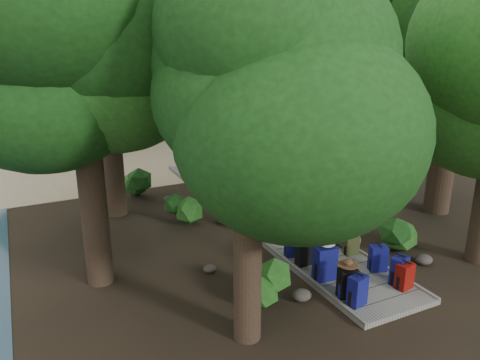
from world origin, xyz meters
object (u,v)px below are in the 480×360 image
duffel_right_khaki (346,239)px  duffel_right_black (322,229)px  backpack_left_a (358,289)px  kayak (105,153)px  backpack_right_a (405,275)px  lone_suitcase_on_sand (191,153)px  backpack_right_c (378,257)px  sun_lounger (215,137)px  backpack_right_d (351,244)px  suitcase_on_boardwalk (305,252)px  backpack_right_b (399,269)px  backpack_left_b (348,281)px  backpack_left_c (325,261)px  backpack_left_d (292,245)px

duffel_right_khaki → duffel_right_black: (-0.21, 0.75, 0.03)m
backpack_left_a → kayak: bearing=85.4°
backpack_right_a → lone_suitcase_on_sand: size_ratio=0.89×
duffel_right_khaki → lone_suitcase_on_sand: lone_suitcase_on_sand is taller
backpack_right_c → sun_lounger: backpack_right_c is taller
backpack_right_c → duffel_right_khaki: 1.33m
backpack_right_d → suitcase_on_boardwalk: size_ratio=0.82×
backpack_right_d → backpack_right_b: bearing=-79.5°
backpack_left_a → backpack_left_b: size_ratio=1.00×
backpack_right_d → suitcase_on_boardwalk: bearing=-172.1°
backpack_left_b → backpack_right_c: backpack_left_b is taller
backpack_left_b → sun_lounger: 15.00m
duffel_right_black → suitcase_on_boardwalk: suitcase_on_boardwalk is taller
backpack_left_a → backpack_right_b: bearing=-3.1°
backpack_left_c → sun_lounger: size_ratio=0.53×
backpack_left_a → suitcase_on_boardwalk: (-0.01, 1.89, -0.03)m
backpack_left_c → backpack_right_d: bearing=35.2°
duffel_right_khaki → suitcase_on_boardwalk: (-1.49, -0.34, 0.11)m
duffel_right_black → suitcase_on_boardwalk: (-1.28, -1.09, 0.08)m
backpack_left_a → backpack_left_d: 2.41m
backpack_right_a → sun_lounger: (1.97, 14.90, -0.16)m
backpack_left_b → sun_lounger: bearing=91.0°
duffel_right_black → backpack_left_d: bearing=-148.6°
duffel_right_khaki → suitcase_on_boardwalk: suitcase_on_boardwalk is taller
backpack_right_d → duffel_right_khaki: bearing=78.7°
backpack_right_b → lone_suitcase_on_sand: (-0.41, 11.87, -0.09)m
backpack_right_b → backpack_right_d: bearing=70.3°
backpack_left_c → lone_suitcase_on_sand: 11.02m
backpack_right_d → sun_lounger: backpack_right_d is taller
suitcase_on_boardwalk → backpack_left_b: bearing=-91.4°
kayak → sun_lounger: bearing=-11.3°
duffel_right_khaki → lone_suitcase_on_sand: bearing=78.5°
backpack_right_a → sun_lounger: bearing=72.3°
backpack_right_a → lone_suitcase_on_sand: bearing=81.6°
backpack_left_a → backpack_right_c: (1.36, 0.92, -0.02)m
backpack_right_a → sun_lounger: 15.03m
backpack_left_a → backpack_right_c: size_ratio=1.05×
backpack_right_b → sun_lounger: size_ratio=0.43×
backpack_right_d → duffel_right_black: backpack_right_d is taller
backpack_right_a → suitcase_on_boardwalk: size_ratio=1.01×
backpack_left_a → duffel_right_black: size_ratio=0.94×
backpack_left_c → kayak: size_ratio=0.24×
backpack_left_b → suitcase_on_boardwalk: 1.57m
backpack_left_a → backpack_right_a: bearing=-11.4°
duffel_right_khaki → duffel_right_black: duffel_right_black is taller
backpack_left_d → backpack_right_d: bearing=-5.9°
backpack_left_b → duffel_right_khaki: 2.42m
backpack_right_a → kayak: size_ratio=0.18×
duffel_right_khaki → sun_lounger: bearing=67.3°
backpack_left_b → backpack_right_c: size_ratio=1.06×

